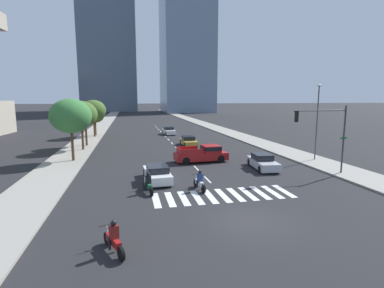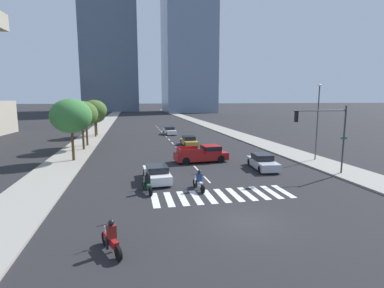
{
  "view_description": "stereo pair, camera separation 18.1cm",
  "coord_description": "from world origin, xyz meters",
  "px_view_note": "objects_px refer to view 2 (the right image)",
  "views": [
    {
      "loc": [
        -6.03,
        -13.84,
        6.44
      ],
      "look_at": [
        0.0,
        14.29,
        2.0
      ],
      "focal_mm": 27.42,
      "sensor_mm": 36.0,
      "label": 1
    },
    {
      "loc": [
        -5.85,
        -13.88,
        6.44
      ],
      "look_at": [
        0.0,
        14.29,
        2.0
      ],
      "focal_mm": 27.42,
      "sensor_mm": 36.0,
      "label": 2
    }
  ],
  "objects_px": {
    "motorcycle_third": "(199,182)",
    "street_tree_fourth": "(94,110)",
    "sedan_gold_1": "(189,141)",
    "traffic_signal_near": "(326,127)",
    "street_tree_third": "(86,114)",
    "street_tree_fifth": "(96,115)",
    "sedan_silver_3": "(263,162)",
    "motorcycle_trailing": "(147,184)",
    "motorcycle_lead": "(111,239)",
    "street_lamp_east": "(318,117)",
    "street_tree_nearest": "(71,116)",
    "pickup_truck": "(203,154)",
    "street_tree_second": "(82,114)",
    "sedan_white_0": "(170,131)",
    "sedan_white_2": "(157,174)"
  },
  "relations": [
    {
      "from": "motorcycle_trailing",
      "to": "sedan_gold_1",
      "type": "xyz_separation_m",
      "value": [
        6.88,
        19.88,
        0.0
      ]
    },
    {
      "from": "pickup_truck",
      "to": "traffic_signal_near",
      "type": "xyz_separation_m",
      "value": [
        8.53,
        -7.52,
        3.31
      ]
    },
    {
      "from": "sedan_silver_3",
      "to": "sedan_white_0",
      "type": "bearing_deg",
      "value": -164.7
    },
    {
      "from": "street_tree_nearest",
      "to": "street_tree_second",
      "type": "xyz_separation_m",
      "value": [
        0.0,
        6.79,
        -0.17
      ]
    },
    {
      "from": "motorcycle_trailing",
      "to": "motorcycle_third",
      "type": "relative_size",
      "value": 1.07
    },
    {
      "from": "street_tree_nearest",
      "to": "street_tree_fourth",
      "type": "relative_size",
      "value": 1.03
    },
    {
      "from": "sedan_gold_1",
      "to": "sedan_silver_3",
      "type": "xyz_separation_m",
      "value": [
        4.03,
        -14.97,
        0.04
      ]
    },
    {
      "from": "street_lamp_east",
      "to": "street_tree_nearest",
      "type": "xyz_separation_m",
      "value": [
        -24.71,
        4.78,
        0.1
      ]
    },
    {
      "from": "sedan_gold_1",
      "to": "motorcycle_trailing",
      "type": "bearing_deg",
      "value": -20.01
    },
    {
      "from": "motorcycle_lead",
      "to": "motorcycle_third",
      "type": "height_order",
      "value": "same"
    },
    {
      "from": "motorcycle_lead",
      "to": "sedan_white_2",
      "type": "xyz_separation_m",
      "value": [
        2.83,
        10.61,
        0.01
      ]
    },
    {
      "from": "sedan_white_0",
      "to": "traffic_signal_near",
      "type": "relative_size",
      "value": 0.76
    },
    {
      "from": "pickup_truck",
      "to": "street_tree_third",
      "type": "height_order",
      "value": "street_tree_third"
    },
    {
      "from": "traffic_signal_near",
      "to": "street_lamp_east",
      "type": "height_order",
      "value": "street_lamp_east"
    },
    {
      "from": "street_lamp_east",
      "to": "street_tree_fifth",
      "type": "xyz_separation_m",
      "value": [
        -24.71,
        26.31,
        -0.94
      ]
    },
    {
      "from": "street_tree_third",
      "to": "pickup_truck",
      "type": "bearing_deg",
      "value": -44.06
    },
    {
      "from": "sedan_gold_1",
      "to": "sedan_white_2",
      "type": "xyz_separation_m",
      "value": [
        -5.98,
        -17.08,
        0.01
      ]
    },
    {
      "from": "street_tree_second",
      "to": "street_tree_fifth",
      "type": "xyz_separation_m",
      "value": [
        0.0,
        14.74,
        -0.87
      ]
    },
    {
      "from": "motorcycle_trailing",
      "to": "sedan_white_0",
      "type": "relative_size",
      "value": 0.51
    },
    {
      "from": "motorcycle_third",
      "to": "street_lamp_east",
      "type": "relative_size",
      "value": 0.27
    },
    {
      "from": "street_tree_nearest",
      "to": "street_tree_fifth",
      "type": "xyz_separation_m",
      "value": [
        0.0,
        21.53,
        -1.03
      ]
    },
    {
      "from": "street_tree_nearest",
      "to": "street_tree_third",
      "type": "bearing_deg",
      "value": 90.0
    },
    {
      "from": "motorcycle_third",
      "to": "pickup_truck",
      "type": "xyz_separation_m",
      "value": [
        2.64,
        9.27,
        0.23
      ]
    },
    {
      "from": "motorcycle_trailing",
      "to": "pickup_truck",
      "type": "distance_m",
      "value": 11.04
    },
    {
      "from": "pickup_truck",
      "to": "street_tree_nearest",
      "type": "xyz_separation_m",
      "value": [
        -13.17,
        2.71,
        3.91
      ]
    },
    {
      "from": "sedan_gold_1",
      "to": "traffic_signal_near",
      "type": "distance_m",
      "value": 20.26
    },
    {
      "from": "sedan_white_2",
      "to": "street_tree_nearest",
      "type": "distance_m",
      "value": 12.6
    },
    {
      "from": "street_tree_third",
      "to": "street_tree_fifth",
      "type": "xyz_separation_m",
      "value": [
        0.0,
        11.5,
        -0.77
      ]
    },
    {
      "from": "motorcycle_third",
      "to": "street_tree_fourth",
      "type": "distance_m",
      "value": 33.68
    },
    {
      "from": "motorcycle_lead",
      "to": "pickup_truck",
      "type": "relative_size",
      "value": 0.37
    },
    {
      "from": "sedan_white_0",
      "to": "street_lamp_east",
      "type": "bearing_deg",
      "value": 19.8
    },
    {
      "from": "street_tree_second",
      "to": "street_tree_fourth",
      "type": "bearing_deg",
      "value": 90.0
    },
    {
      "from": "sedan_white_2",
      "to": "street_tree_nearest",
      "type": "bearing_deg",
      "value": 38.14
    },
    {
      "from": "motorcycle_third",
      "to": "street_tree_nearest",
      "type": "distance_m",
      "value": 16.48
    },
    {
      "from": "pickup_truck",
      "to": "sedan_silver_3",
      "type": "relative_size",
      "value": 1.2
    },
    {
      "from": "motorcycle_third",
      "to": "street_tree_third",
      "type": "relative_size",
      "value": 0.36
    },
    {
      "from": "motorcycle_trailing",
      "to": "street_tree_third",
      "type": "xyz_separation_m",
      "value": [
        -6.9,
        21.83,
        3.87
      ]
    },
    {
      "from": "motorcycle_lead",
      "to": "sedan_gold_1",
      "type": "relative_size",
      "value": 0.46
    },
    {
      "from": "sedan_white_2",
      "to": "sedan_silver_3",
      "type": "bearing_deg",
      "value": -80.9
    },
    {
      "from": "street_lamp_east",
      "to": "sedan_gold_1",
      "type": "bearing_deg",
      "value": 130.35
    },
    {
      "from": "street_tree_fourth",
      "to": "pickup_truck",
      "type": "bearing_deg",
      "value": -59.63
    },
    {
      "from": "sedan_gold_1",
      "to": "street_tree_fourth",
      "type": "height_order",
      "value": "street_tree_fourth"
    },
    {
      "from": "motorcycle_trailing",
      "to": "street_tree_fifth",
      "type": "distance_m",
      "value": 34.17
    },
    {
      "from": "sedan_gold_1",
      "to": "street_lamp_east",
      "type": "xyz_separation_m",
      "value": [
        10.93,
        -12.86,
        4.03
      ]
    },
    {
      "from": "motorcycle_third",
      "to": "street_tree_fourth",
      "type": "bearing_deg",
      "value": 9.8
    },
    {
      "from": "motorcycle_third",
      "to": "sedan_silver_3",
      "type": "xyz_separation_m",
      "value": [
        7.28,
        5.09,
        0.04
      ]
    },
    {
      "from": "traffic_signal_near",
      "to": "street_tree_second",
      "type": "bearing_deg",
      "value": -38.11
    },
    {
      "from": "sedan_silver_3",
      "to": "motorcycle_third",
      "type": "bearing_deg",
      "value": -49.82
    },
    {
      "from": "street_tree_second",
      "to": "motorcycle_third",
      "type": "bearing_deg",
      "value": -60.71
    },
    {
      "from": "street_lamp_east",
      "to": "street_tree_third",
      "type": "height_order",
      "value": "street_lamp_east"
    }
  ]
}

